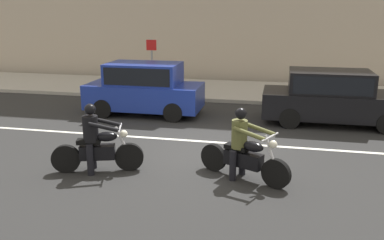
{
  "coord_description": "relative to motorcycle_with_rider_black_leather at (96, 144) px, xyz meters",
  "views": [
    {
      "loc": [
        1.89,
        -9.72,
        3.6
      ],
      "look_at": [
        -0.14,
        -0.29,
        0.94
      ],
      "focal_mm": 38.01,
      "sensor_mm": 36.0,
      "label": 1
    }
  ],
  "objects": [
    {
      "name": "ground_plane",
      "position": [
        2.04,
        1.72,
        -0.65
      ],
      "size": [
        80.0,
        80.0,
        0.0
      ],
      "primitive_type": "plane",
      "color": "#272727"
    },
    {
      "name": "sidewalk_slab",
      "position": [
        2.04,
        9.72,
        -0.58
      ],
      "size": [
        40.0,
        4.4,
        0.14
      ],
      "primitive_type": "cube",
      "color": "#A8A399",
      "rests_on": "ground_plane"
    },
    {
      "name": "lane_marking_stripe",
      "position": [
        2.16,
        2.62,
        -0.65
      ],
      "size": [
        18.0,
        0.14,
        0.01
      ],
      "primitive_type": "cube",
      "color": "silver",
      "rests_on": "ground_plane"
    },
    {
      "name": "motorcycle_with_rider_black_leather",
      "position": [
        0.0,
        0.0,
        0.0
      ],
      "size": [
        2.01,
        0.86,
        1.59
      ],
      "color": "black",
      "rests_on": "ground_plane"
    },
    {
      "name": "motorcycle_with_rider_olive",
      "position": [
        3.27,
        0.28,
        -0.01
      ],
      "size": [
        2.03,
        1.1,
        1.58
      ],
      "color": "black",
      "rests_on": "ground_plane"
    },
    {
      "name": "parked_sedan_black",
      "position": [
        5.65,
        5.27,
        0.23
      ],
      "size": [
        4.53,
        1.82,
        1.72
      ],
      "color": "black",
      "rests_on": "ground_plane"
    },
    {
      "name": "parked_hatchback_cobalt_blue",
      "position": [
        -0.61,
        5.19,
        0.29
      ],
      "size": [
        3.97,
        1.76,
        1.8
      ],
      "color": "navy",
      "rests_on": "ground_plane"
    },
    {
      "name": "street_sign_post",
      "position": [
        -1.45,
        8.74,
        0.84
      ],
      "size": [
        0.44,
        0.08,
        2.2
      ],
      "color": "gray",
      "rests_on": "sidewalk_slab"
    }
  ]
}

